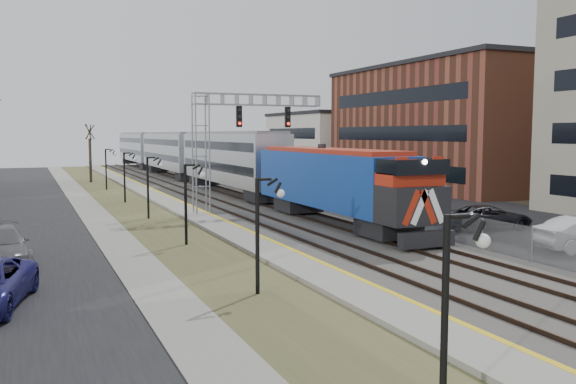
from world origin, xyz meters
TOP-DOWN VIEW (x-y plane):
  - ground at (0.00, 0.00)m, footprint 160.00×160.00m
  - street_west at (-11.50, 35.00)m, footprint 7.00×120.00m
  - sidewalk at (-7.00, 35.00)m, footprint 2.00×120.00m
  - grass_median at (-4.00, 35.00)m, footprint 4.00×120.00m
  - platform at (-1.00, 35.00)m, footprint 2.00×120.00m
  - ballast_bed at (4.00, 35.00)m, footprint 8.00×120.00m
  - parking_lot at (16.00, 35.00)m, footprint 16.00×120.00m
  - platform_edge at (-0.12, 35.00)m, footprint 0.24×120.00m
  - track_near at (2.00, 35.00)m, footprint 1.58×120.00m
  - track_far at (5.50, 35.00)m, footprint 1.58×120.00m
  - train at (5.50, 55.98)m, footprint 3.00×85.85m
  - signal_gantry at (1.22, 27.99)m, footprint 9.00×1.07m
  - lampposts at (-4.00, 18.29)m, footprint 0.14×62.14m
  - fence at (8.20, 35.00)m, footprint 0.04×120.00m
  - buildings_east at (30.00, 31.18)m, footprint 16.00×76.00m
  - bare_trees at (-12.66, 38.91)m, footprint 12.30×42.30m
  - car_lot_c at (12.99, 16.01)m, footprint 5.23×2.90m
  - car_lot_d at (12.11, 24.89)m, footprint 5.27×3.18m
  - car_lot_e at (12.50, 31.18)m, footprint 4.32×2.99m
  - car_lot_f at (11.97, 41.73)m, footprint 5.13×2.82m
  - car_street_b at (-12.21, 16.58)m, footprint 2.68×5.54m
  - car_lot_g at (12.42, 43.64)m, footprint 5.53×3.46m

SIDE VIEW (x-z plane):
  - ground at x=0.00m, z-range 0.00..0.00m
  - street_west at x=-11.50m, z-range 0.00..0.04m
  - parking_lot at x=16.00m, z-range 0.00..0.04m
  - grass_median at x=-4.00m, z-range 0.00..0.06m
  - sidewalk at x=-7.00m, z-range 0.00..0.08m
  - ballast_bed at x=4.00m, z-range 0.00..0.20m
  - platform at x=-1.00m, z-range 0.00..0.24m
  - platform_edge at x=-0.12m, z-range 0.24..0.25m
  - track_near at x=2.00m, z-range 0.20..0.35m
  - track_far at x=5.50m, z-range 0.20..0.35m
  - car_lot_e at x=12.50m, z-range 0.00..1.37m
  - car_lot_c at x=12.99m, z-range 0.00..1.39m
  - car_lot_g at x=12.42m, z-range 0.00..1.42m
  - car_lot_d at x=12.11m, z-range 0.00..1.43m
  - car_street_b at x=-12.21m, z-range 0.00..1.55m
  - fence at x=8.20m, z-range 0.00..1.60m
  - car_lot_f at x=11.97m, z-range 0.00..1.60m
  - lampposts at x=-4.00m, z-range 0.00..4.00m
  - bare_trees at x=-12.66m, z-range -0.27..5.68m
  - train at x=5.50m, z-range 0.26..5.58m
  - signal_gantry at x=1.22m, z-range 1.51..9.66m
  - buildings_east at x=30.00m, z-range -1.19..13.81m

